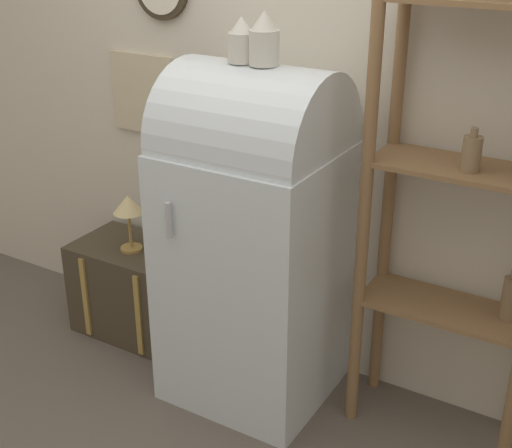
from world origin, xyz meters
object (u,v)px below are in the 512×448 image
Objects in this scene: refrigerator at (255,233)px; vase_left at (242,41)px; desk_lamp at (128,209)px; suitcase_trunk at (137,289)px; vase_center at (264,40)px.

vase_left is at bearing -172.37° from refrigerator.
desk_lamp is at bearing 175.42° from refrigerator.
refrigerator is 8.65× the size of vase_left.
desk_lamp is at bearing -72.49° from suitcase_trunk.
suitcase_trunk is at bearing 107.51° from desk_lamp.
refrigerator is at bearing -6.64° from suitcase_trunk.
suitcase_trunk is at bearing 172.29° from vase_left.
refrigerator is 0.82m from vase_center.
vase_left reaches higher than desk_lamp.
vase_center is at bearing -4.82° from desk_lamp.
refrigerator is 2.40× the size of suitcase_trunk.
vase_center is (0.82, -0.10, 1.37)m from suitcase_trunk.
refrigerator is at bearing 171.29° from vase_center.
vase_center is (0.05, -0.01, 0.82)m from refrigerator.
refrigerator is 0.81m from vase_left.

